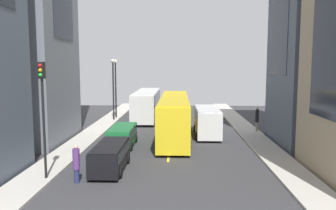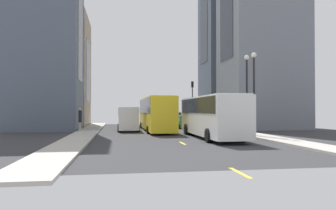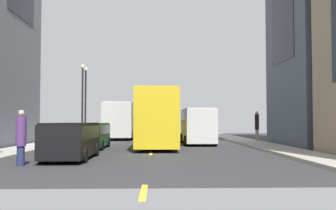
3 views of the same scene
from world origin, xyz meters
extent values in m
plane|color=#333335|center=(0.00, 0.00, 0.00)|extent=(40.99, 40.99, 0.00)
cube|color=#B2ADA3|center=(-7.40, 0.00, 0.07)|extent=(2.19, 44.00, 0.15)
cube|color=#B2ADA3|center=(7.40, 0.00, 0.07)|extent=(2.19, 44.00, 0.15)
cube|color=yellow|center=(0.00, -21.00, 0.01)|extent=(0.16, 2.00, 0.01)
cube|color=yellow|center=(0.00, -10.50, 0.01)|extent=(0.16, 2.00, 0.01)
cube|color=yellow|center=(0.00, 0.00, 0.01)|extent=(0.16, 2.00, 0.01)
cube|color=yellow|center=(0.00, 10.50, 0.01)|extent=(0.16, 2.00, 0.01)
cube|color=yellow|center=(0.00, 21.00, 0.01)|extent=(0.16, 2.00, 0.01)
cube|color=silver|center=(-3.10, 6.78, 1.77)|extent=(2.55, 11.69, 3.00)
cube|color=black|center=(-3.10, 6.78, 2.62)|extent=(2.60, 10.75, 1.20)
cube|color=beige|center=(-3.10, 6.78, 3.31)|extent=(2.45, 11.22, 0.08)
cylinder|color=black|center=(-4.27, 10.40, 0.50)|extent=(0.46, 1.00, 1.00)
cylinder|color=black|center=(-1.93, 10.40, 0.50)|extent=(0.46, 1.00, 1.00)
cylinder|color=black|center=(-4.27, 3.16, 0.50)|extent=(0.46, 1.00, 1.00)
cylinder|color=black|center=(-1.93, 3.16, 0.50)|extent=(0.46, 1.00, 1.00)
cube|color=yellow|center=(0.31, -3.22, 1.86)|extent=(2.45, 14.85, 3.30)
cube|color=black|center=(0.31, -3.22, 2.72)|extent=(2.50, 13.66, 1.48)
cube|color=gold|center=(0.31, -3.22, 3.55)|extent=(2.35, 14.26, 0.08)
cylinder|color=black|center=(-0.82, 1.38, 0.38)|extent=(0.44, 0.76, 0.76)
cylinder|color=black|center=(1.44, 1.38, 0.38)|extent=(0.44, 0.76, 0.76)
cylinder|color=black|center=(-0.82, -7.82, 0.38)|extent=(0.44, 0.76, 0.76)
cylinder|color=black|center=(1.44, -7.82, 0.38)|extent=(0.44, 0.76, 0.76)
cube|color=white|center=(3.30, -3.09, 1.35)|extent=(2.05, 5.83, 2.30)
cube|color=black|center=(3.30, -3.09, 2.10)|extent=(2.09, 5.37, 0.69)
cube|color=silver|center=(3.30, -3.09, 2.54)|extent=(1.97, 5.60, 0.08)
cylinder|color=black|center=(2.35, -1.28, 0.36)|extent=(0.37, 0.72, 0.72)
cylinder|color=black|center=(4.24, -1.28, 0.36)|extent=(0.37, 0.72, 0.72)
cylinder|color=black|center=(2.35, -4.90, 0.36)|extent=(0.37, 0.72, 0.72)
cylinder|color=black|center=(4.24, -4.90, 0.36)|extent=(0.37, 0.72, 0.72)
cube|color=black|center=(-3.47, -13.38, 0.86)|extent=(1.72, 4.76, 1.37)
cube|color=black|center=(-3.47, -13.38, 1.21)|extent=(1.76, 4.38, 0.58)
cube|color=black|center=(-3.47, -13.38, 1.58)|extent=(1.65, 4.57, 0.08)
cylinder|color=black|center=(-4.26, -11.90, 0.31)|extent=(0.31, 0.62, 0.62)
cylinder|color=black|center=(-2.68, -11.90, 0.31)|extent=(0.31, 0.62, 0.62)
cylinder|color=black|center=(-4.26, -14.85, 0.31)|extent=(0.31, 0.62, 0.62)
cylinder|color=black|center=(-2.68, -14.85, 0.31)|extent=(0.31, 0.62, 0.62)
cube|color=#1E7238|center=(-3.76, -7.17, 0.84)|extent=(1.79, 4.66, 1.33)
cube|color=black|center=(-3.76, -7.17, 1.17)|extent=(1.83, 4.28, 0.56)
cube|color=#1A612F|center=(-3.76, -7.17, 1.54)|extent=(1.72, 4.47, 0.08)
cylinder|color=black|center=(-4.58, -5.73, 0.31)|extent=(0.32, 0.62, 0.62)
cylinder|color=black|center=(-2.93, -5.73, 0.31)|extent=(0.32, 0.62, 0.62)
cylinder|color=black|center=(-4.58, -8.61, 0.31)|extent=(0.32, 0.62, 0.62)
cylinder|color=black|center=(-2.93, -8.61, 0.31)|extent=(0.32, 0.62, 0.62)
cylinder|color=gray|center=(8.16, -1.36, 0.59)|extent=(0.24, 0.24, 0.88)
cylinder|color=black|center=(8.16, -1.36, 1.63)|extent=(0.33, 0.33, 1.20)
sphere|color=beige|center=(8.16, -1.36, 2.35)|extent=(0.25, 0.25, 0.25)
cylinder|color=navy|center=(-4.87, -15.68, 0.38)|extent=(0.29, 0.29, 0.75)
cylinder|color=#593372|center=(-4.87, -15.68, 1.33)|extent=(0.39, 0.39, 1.15)
sphere|color=beige|center=(-4.87, -15.68, 2.01)|extent=(0.22, 0.22, 0.22)
cylinder|color=black|center=(-6.80, 6.79, 3.41)|extent=(0.18, 0.18, 6.52)
sphere|color=silver|center=(-6.80, 6.79, 6.85)|extent=(0.44, 0.44, 0.44)
cylinder|color=black|center=(-6.80, 5.28, 3.43)|extent=(0.18, 0.18, 6.56)
sphere|color=silver|center=(-6.80, 5.28, 6.89)|extent=(0.44, 0.44, 0.44)
camera|label=1|loc=(0.68, -33.57, 6.40)|focal=36.46mm
camera|label=2|loc=(4.33, 32.11, 2.27)|focal=34.47mm
camera|label=3|loc=(0.32, -29.86, 1.72)|focal=39.20mm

